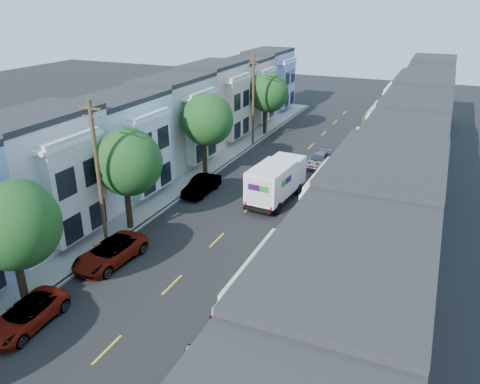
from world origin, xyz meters
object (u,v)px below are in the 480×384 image
at_px(parked_left_b, 26,316).
at_px(parked_right_c, 330,179).
at_px(tree_e, 268,93).
at_px(parked_right_d, 352,150).
at_px(tree_c, 127,162).
at_px(parked_right_b, 230,320).
at_px(parked_left_c, 110,253).
at_px(utility_pole_far, 253,100).
at_px(tree_d, 207,120).
at_px(tree_b, 14,225).
at_px(fedex_truck, 276,180).
at_px(parked_left_d, 201,186).
at_px(lead_sedan, 319,160).
at_px(tree_far_r, 375,123).
at_px(utility_pole_near, 99,177).

relative_size(parked_left_b, parked_right_c, 0.93).
distance_m(tree_e, parked_right_d, 12.73).
relative_size(tree_c, parked_right_b, 1.69).
bearing_deg(parked_right_d, parked_left_c, -113.93).
xyz_separation_m(utility_pole_far, parked_right_c, (11.20, -9.13, -4.39)).
height_order(tree_d, parked_right_d, tree_d).
bearing_deg(parked_right_c, parked_left_b, -105.69).
bearing_deg(tree_b, parked_left_c, 75.28).
bearing_deg(utility_pole_far, tree_e, 90.02).
xyz_separation_m(tree_b, fedex_truck, (7.74, 18.89, -3.04)).
relative_size(parked_left_d, parked_right_d, 1.16).
height_order(lead_sedan, parked_right_b, parked_right_b).
relative_size(lead_sedan, parked_left_b, 0.89).
relative_size(fedex_truck, lead_sedan, 1.64).
bearing_deg(tree_e, tree_d, -90.00).
distance_m(tree_far_r, lead_sedan, 7.26).
xyz_separation_m(utility_pole_near, parked_right_c, (11.20, 16.87, -4.39)).
distance_m(parked_left_b, parked_left_d, 19.16).
bearing_deg(tree_far_r, parked_left_d, -126.47).
xyz_separation_m(tree_b, parked_left_d, (1.40, 17.68, -4.14)).
distance_m(parked_right_b, parked_right_c, 21.30).
xyz_separation_m(utility_pole_far, parked_left_d, (1.40, -15.06, -4.41)).
relative_size(tree_b, tree_e, 0.96).
distance_m(parked_left_d, parked_right_c, 11.46).
xyz_separation_m(tree_e, parked_right_b, (11.20, -35.03, -4.42)).
relative_size(utility_pole_near, lead_sedan, 2.37).
bearing_deg(fedex_truck, tree_far_r, 73.86).
height_order(utility_pole_far, parked_right_d, utility_pole_far).
bearing_deg(fedex_truck, parked_left_d, -165.02).
distance_m(tree_d, parked_right_c, 12.32).
distance_m(utility_pole_far, parked_left_c, 27.79).
height_order(tree_c, parked_left_d, tree_c).
distance_m(parked_right_c, parked_right_d, 9.73).
bearing_deg(parked_left_d, utility_pole_near, -95.67).
distance_m(tree_e, parked_right_c, 18.25).
xyz_separation_m(tree_b, parked_right_c, (11.20, 23.61, -4.13)).
relative_size(utility_pole_far, parked_left_d, 2.25).
relative_size(tree_d, parked_left_b, 1.66).
xyz_separation_m(tree_far_r, parked_right_d, (-1.99, -0.30, -3.04)).
xyz_separation_m(tree_c, utility_pole_near, (0.00, -3.03, -0.05)).
height_order(parked_left_c, parked_right_b, parked_right_b).
height_order(tree_b, parked_right_d, tree_b).
height_order(tree_far_r, parked_right_b, tree_far_r).
xyz_separation_m(tree_d, parked_left_b, (1.40, -23.09, -4.81)).
xyz_separation_m(tree_e, lead_sedan, (8.79, -8.60, -4.52)).
height_order(tree_c, parked_left_b, tree_c).
bearing_deg(parked_left_c, parked_right_b, -12.30).
height_order(tree_far_r, utility_pole_far, utility_pole_far).
height_order(fedex_truck, parked_right_c, fedex_truck).
relative_size(utility_pole_near, parked_left_d, 2.25).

